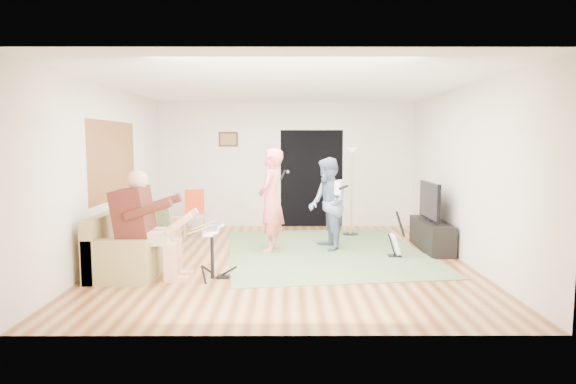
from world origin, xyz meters
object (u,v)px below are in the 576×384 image
Objects in this scene: guitarist at (328,204)px; drum_kit at (212,255)px; television at (430,201)px; torchiere_lamp at (351,175)px; guitar_spare at (395,244)px; sofa at (132,248)px; tv_cabinet at (431,235)px; dining_chair at (195,220)px; singer at (271,200)px.

drum_kit is at bearing -56.64° from guitarist.
torchiere_lamp is at bearing 132.16° from television.
torchiere_lamp is at bearing 104.49° from guitar_spare.
drum_kit is at bearing -153.16° from television.
guitarist reaches higher than sofa.
tv_cabinet is (1.79, 0.00, -0.54)m from guitarist.
torchiere_lamp is at bearing 53.11° from drum_kit.
torchiere_lamp is 2.01m from tv_cabinet.
dining_chair is at bearing 77.30° from sofa.
guitar_spare is at bearing 23.58° from drum_kit.
singer is 2.10m from torchiere_lamp.
dining_chair is at bearing 165.17° from tv_cabinet.
sofa is 2.34m from singer.
dining_chair is at bearing -177.08° from torchiere_lamp.
guitarist is at bearing -179.87° from tv_cabinet.
guitarist is at bearing 111.72° from singer.
guitarist is 1.13× the size of tv_cabinet.
singer is at bearing 65.42° from drum_kit.
torchiere_lamp is at bearing -2.58° from dining_chair.
television is (4.74, 1.10, 0.57)m from sofa.
dining_chair is (-0.79, 2.88, 0.01)m from drum_kit.
tv_cabinet is at bearing -46.64° from torchiere_lamp.
sofa is at bearing -82.20° from guitarist.
sofa is 1.48× the size of tv_cabinet.
guitar_spare is at bearing -143.91° from tv_cabinet.
sofa is 2.77× the size of guitar_spare.
guitarist is at bearing 152.69° from guitar_spare.
dining_chair is (-1.54, 1.25, -0.54)m from singer.
guitar_spare is at bearing 93.13° from singer.
torchiere_lamp is at bearing 33.76° from sofa.
singer is at bearing 167.91° from guitar_spare.
singer is (0.75, 1.63, 0.55)m from drum_kit.
torchiere_lamp is (2.28, 3.04, 0.87)m from drum_kit.
guitarist is (3.00, 1.09, 0.51)m from sofa.
singer is 1.24× the size of tv_cabinet.
tv_cabinet is at bearing 0.00° from television.
drum_kit is 2.99m from dining_chair.
dining_chair reaches higher than drum_kit.
guitar_spare reaches higher than drum_kit.
sofa is 1.19× the size of singer.
guitarist is 2.79m from dining_chair.
guitarist reaches higher than tv_cabinet.
torchiere_lamp is 1.24× the size of tv_cabinet.
guitarist reaches higher than television.
singer is at bearing 25.71° from sofa.
television is at bearing 77.95° from guitarist.
drum_kit is (1.29, -0.65, 0.04)m from sofa.
tv_cabinet is at bearing -20.33° from dining_chair.
tv_cabinet is (4.79, 1.10, -0.03)m from sofa.
guitar_spare is at bearing -30.86° from dining_chair.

